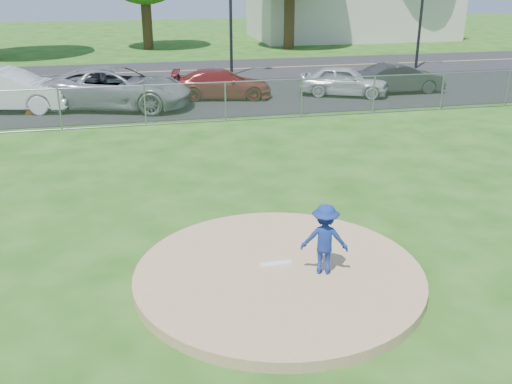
# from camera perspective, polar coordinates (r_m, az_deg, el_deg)

# --- Properties ---
(ground) EXTENTS (120.00, 120.00, 0.00)m
(ground) POSITION_cam_1_polar(r_m,az_deg,el_deg) (19.98, -4.93, 5.53)
(ground) COLOR #1D4D10
(ground) RESTS_ON ground
(pitchers_mound) EXTENTS (5.40, 5.40, 0.20)m
(pitchers_mound) POSITION_cam_1_polar(r_m,az_deg,el_deg) (10.81, 2.29, -8.26)
(pitchers_mound) COLOR tan
(pitchers_mound) RESTS_ON ground
(pitching_rubber) EXTENTS (0.60, 0.15, 0.04)m
(pitching_rubber) POSITION_cam_1_polar(r_m,az_deg,el_deg) (10.92, 2.03, -7.20)
(pitching_rubber) COLOR white
(pitching_rubber) RESTS_ON pitchers_mound
(chain_link_fence) EXTENTS (40.00, 0.06, 1.50)m
(chain_link_fence) POSITION_cam_1_polar(r_m,az_deg,el_deg) (21.72, -5.71, 8.84)
(chain_link_fence) COLOR gray
(chain_link_fence) RESTS_ON ground
(parking_lot) EXTENTS (50.00, 8.00, 0.01)m
(parking_lot) POSITION_cam_1_polar(r_m,az_deg,el_deg) (26.26, -6.87, 9.31)
(parking_lot) COLOR black
(parking_lot) RESTS_ON ground
(street) EXTENTS (60.00, 7.00, 0.01)m
(street) POSITION_cam_1_polar(r_m,az_deg,el_deg) (33.60, -8.22, 11.89)
(street) COLOR black
(street) RESTS_ON ground
(commercial_building) EXTENTS (16.40, 9.40, 4.30)m
(commercial_building) POSITION_cam_1_polar(r_m,az_deg,el_deg) (50.65, 9.46, 17.44)
(commercial_building) COLOR beige
(commercial_building) RESTS_ON ground
(traffic_signal_right) EXTENTS (1.28, 0.20, 5.60)m
(traffic_signal_right) POSITION_cam_1_polar(r_m,az_deg,el_deg) (35.32, 16.60, 17.21)
(traffic_signal_right) COLOR black
(traffic_signal_right) RESTS_ON ground
(pitcher) EXTENTS (0.98, 0.74, 1.34)m
(pitcher) POSITION_cam_1_polar(r_m,az_deg,el_deg) (10.45, 6.88, -4.71)
(pitcher) COLOR navy
(pitcher) RESTS_ON pitchers_mound
(traffic_cone) EXTENTS (0.38, 0.38, 0.73)m
(traffic_cone) POSITION_cam_1_polar(r_m,az_deg,el_deg) (24.81, -21.76, 8.12)
(traffic_cone) COLOR #FF5C0D
(traffic_cone) RESTS_ON parking_lot
(parked_car_white) EXTENTS (5.45, 2.78, 1.71)m
(parked_car_white) POSITION_cam_1_polar(r_m,az_deg,el_deg) (25.58, -23.63, 9.35)
(parked_car_white) COLOR white
(parked_car_white) RESTS_ON parking_lot
(parked_car_gray) EXTENTS (6.63, 4.49, 1.69)m
(parked_car_gray) POSITION_cam_1_polar(r_m,az_deg,el_deg) (24.65, -13.71, 10.09)
(parked_car_gray) COLOR gray
(parked_car_gray) RESTS_ON parking_lot
(parked_car_darkred) EXTENTS (4.64, 2.50, 1.28)m
(parked_car_darkred) POSITION_cam_1_polar(r_m,az_deg,el_deg) (25.99, -3.42, 10.75)
(parked_car_darkred) COLOR maroon
(parked_car_darkred) RESTS_ON parking_lot
(parked_car_pearl) EXTENTS (4.28, 3.11, 1.35)m
(parked_car_pearl) POSITION_cam_1_polar(r_m,az_deg,el_deg) (26.78, 8.81, 10.94)
(parked_car_pearl) COLOR #BABCBE
(parked_car_pearl) RESTS_ON parking_lot
(parked_car_charcoal) EXTENTS (4.04, 1.41, 1.33)m
(parked_car_charcoal) POSITION_cam_1_polar(r_m,az_deg,el_deg) (27.97, 14.20, 10.97)
(parked_car_charcoal) COLOR black
(parked_car_charcoal) RESTS_ON parking_lot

